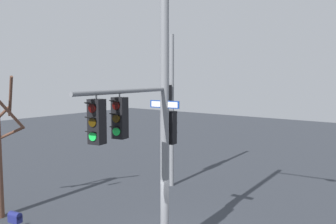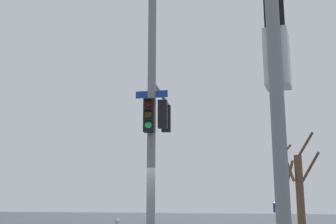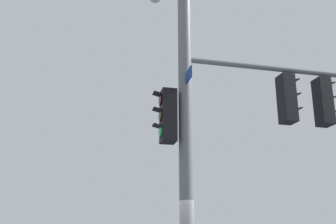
{
  "view_description": "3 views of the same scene",
  "coord_description": "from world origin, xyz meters",
  "views": [
    {
      "loc": [
        -8.69,
        -6.74,
        5.84
      ],
      "look_at": [
        0.58,
        0.43,
        4.68
      ],
      "focal_mm": 37.55,
      "sensor_mm": 36.0,
      "label": 1
    },
    {
      "loc": [
        13.23,
        4.59,
        1.43
      ],
      "look_at": [
        0.15,
        0.82,
        4.33
      ],
      "focal_mm": 45.1,
      "sensor_mm": 36.0,
      "label": 2
    },
    {
      "loc": [
        1.38,
        8.56,
        1.6
      ],
      "look_at": [
        0.45,
        -0.29,
        4.45
      ],
      "focal_mm": 46.06,
      "sensor_mm": 36.0,
      "label": 3
    }
  ],
  "objects": [
    {
      "name": "main_signal_pole_assembly",
      "position": [
        -0.43,
        0.02,
        4.97
      ],
      "size": [
        4.73,
        3.94,
        9.49
      ],
      "rotation": [
        0.0,
        0.0,
        3.27
      ],
      "color": "slate",
      "rests_on": "ground"
    },
    {
      "name": "secondary_pole_assembly",
      "position": [
        5.92,
        4.46,
        4.15
      ],
      "size": [
        0.79,
        0.47,
        8.07
      ],
      "rotation": [
        0.0,
        0.0,
        3.06
      ],
      "color": "slate",
      "rests_on": "ground"
    },
    {
      "name": "mailbox",
      "position": [
        -2.91,
        4.14,
        1.11
      ],
      "size": [
        0.31,
        0.48,
        1.41
      ],
      "rotation": [
        0.0,
        0.0,
        0.18
      ],
      "color": "#4C3823",
      "rests_on": "ground"
    }
  ]
}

